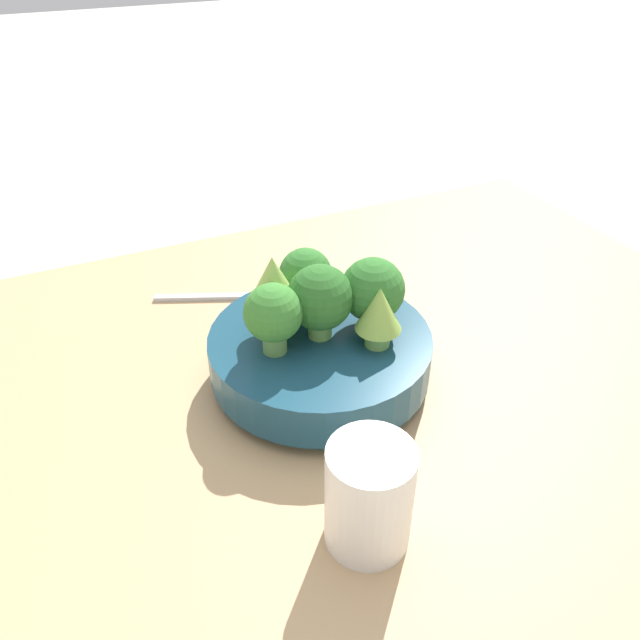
# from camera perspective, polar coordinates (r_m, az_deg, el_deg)

# --- Properties ---
(ground_plane) EXTENTS (6.00, 6.00, 0.00)m
(ground_plane) POSITION_cam_1_polar(r_m,az_deg,el_deg) (0.70, -0.71, -8.55)
(ground_plane) COLOR beige
(table) EXTENTS (1.16, 0.80, 0.03)m
(table) POSITION_cam_1_polar(r_m,az_deg,el_deg) (0.69, -0.72, -7.64)
(table) COLOR tan
(table) RESTS_ON ground_plane
(bowl) EXTENTS (0.24, 0.24, 0.06)m
(bowl) POSITION_cam_1_polar(r_m,az_deg,el_deg) (0.68, -0.00, -3.12)
(bowl) COLOR navy
(bowl) RESTS_ON table
(broccoli_floret_left) EXTENTS (0.07, 0.07, 0.08)m
(broccoli_floret_left) POSITION_cam_1_polar(r_m,az_deg,el_deg) (0.66, 4.84, 2.73)
(broccoli_floret_left) COLOR #6BA34C
(broccoli_floret_left) RESTS_ON bowl
(broccoli_floret_right) EXTENTS (0.06, 0.06, 0.08)m
(broccoli_floret_right) POSITION_cam_1_polar(r_m,az_deg,el_deg) (0.62, -4.29, 0.49)
(broccoli_floret_right) COLOR #609347
(broccoli_floret_right) RESTS_ON bowl
(broccoli_floret_front) EXTENTS (0.06, 0.06, 0.07)m
(broccoli_floret_front) POSITION_cam_1_polar(r_m,az_deg,el_deg) (0.69, -1.33, 4.02)
(broccoli_floret_front) COLOR #609347
(broccoli_floret_front) RESTS_ON bowl
(romanesco_piece_near) EXTENTS (0.05, 0.05, 0.09)m
(romanesco_piece_near) POSITION_cam_1_polar(r_m,az_deg,el_deg) (0.64, -4.29, 3.07)
(romanesco_piece_near) COLOR #6BA34C
(romanesco_piece_near) RESTS_ON bowl
(romanesco_piece_far) EXTENTS (0.05, 0.05, 0.07)m
(romanesco_piece_far) POSITION_cam_1_polar(r_m,az_deg,el_deg) (0.63, 5.42, 0.73)
(romanesco_piece_far) COLOR #6BA34C
(romanesco_piece_far) RESTS_ON bowl
(broccoli_floret_center) EXTENTS (0.07, 0.07, 0.08)m
(broccoli_floret_center) POSITION_cam_1_polar(r_m,az_deg,el_deg) (0.64, -0.00, 1.96)
(broccoli_floret_center) COLOR #6BA34C
(broccoli_floret_center) RESTS_ON bowl
(cup) EXTENTS (0.07, 0.07, 0.10)m
(cup) POSITION_cam_1_polar(r_m,az_deg,el_deg) (0.52, 4.50, -15.78)
(cup) COLOR silver
(cup) RESTS_ON table
(fork) EXTENTS (0.17, 0.08, 0.01)m
(fork) POSITION_cam_1_polar(r_m,az_deg,el_deg) (0.84, -8.97, 2.10)
(fork) COLOR silver
(fork) RESTS_ON table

